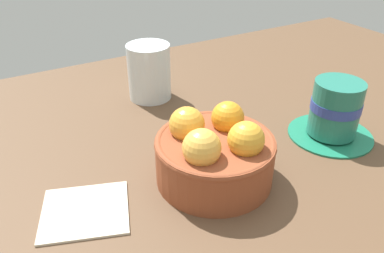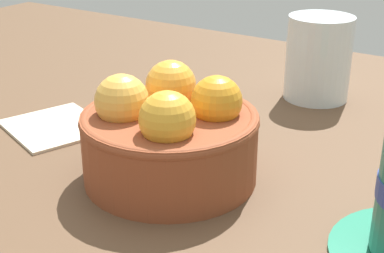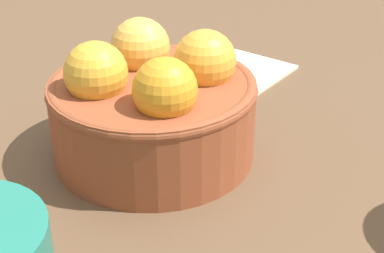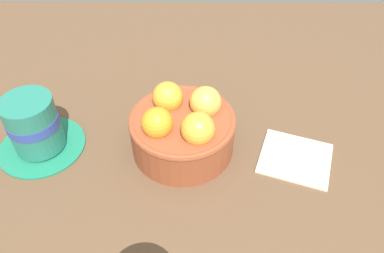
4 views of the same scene
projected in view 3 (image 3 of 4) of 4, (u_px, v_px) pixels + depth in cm
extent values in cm
cube|color=brown|center=(156.00, 175.00, 44.70)|extent=(142.98, 95.11, 3.89)
cylinder|color=brown|center=(154.00, 119.00, 42.32)|extent=(14.80, 14.80, 5.94)
torus|color=brown|center=(152.00, 87.00, 41.07)|extent=(15.00, 15.00, 1.00)
sphere|color=gold|center=(205.00, 61.00, 41.27)|extent=(4.53, 4.53, 4.53)
sphere|color=#EDAE46|center=(140.00, 47.00, 43.59)|extent=(4.52, 4.52, 4.52)
sphere|color=gold|center=(96.00, 73.00, 39.38)|extent=(4.42, 4.42, 4.42)
sphere|color=orange|center=(165.00, 90.00, 37.07)|extent=(4.27, 4.27, 4.27)
cube|color=beige|center=(234.00, 71.00, 56.66)|extent=(12.26, 11.71, 0.60)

